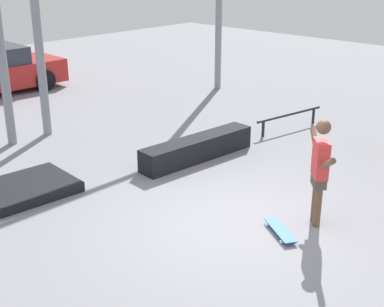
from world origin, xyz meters
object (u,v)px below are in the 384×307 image
(skateboard, at_px, (280,230))
(grind_box, at_px, (197,148))
(skateboarder, at_px, (320,167))
(grind_rail, at_px, (290,117))

(skateboard, xyz_separation_m, grind_box, (1.46, 3.10, 0.17))
(skateboarder, relative_size, grind_box, 0.63)
(skateboard, bearing_deg, skateboarder, -75.77)
(skateboard, relative_size, grind_rail, 0.37)
(skateboard, distance_m, grind_rail, 5.26)
(skateboard, bearing_deg, grind_box, 6.39)
(grind_rail, bearing_deg, skateboard, -147.83)
(skateboarder, xyz_separation_m, skateboard, (-0.67, 0.21, -0.92))
(skateboard, height_order, grind_rail, grind_rail)
(skateboarder, height_order, skateboard, skateboarder)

